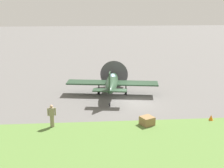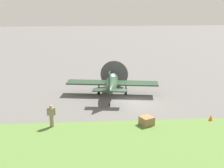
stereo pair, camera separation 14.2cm
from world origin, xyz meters
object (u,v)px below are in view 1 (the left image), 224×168
object	(u,v)px
supply_crate	(147,121)
runway_marker_cone	(211,118)
ground_crew_chief	(52,115)
airplane_lead	(112,82)

from	to	relation	value
supply_crate	runway_marker_cone	xyz separation A→B (m)	(5.17, 0.47, -0.10)
ground_crew_chief	runway_marker_cone	distance (m)	12.29
airplane_lead	supply_crate	bearing A→B (deg)	-65.82
supply_crate	runway_marker_cone	size ratio (longest dim) A/B	2.05
ground_crew_chief	runway_marker_cone	world-z (taller)	ground_crew_chief
airplane_lead	supply_crate	xyz separation A→B (m)	(2.07, -7.36, -1.02)
airplane_lead	runway_marker_cone	world-z (taller)	airplane_lead
runway_marker_cone	supply_crate	bearing A→B (deg)	-174.79
supply_crate	ground_crew_chief	bearing A→B (deg)	178.55
supply_crate	runway_marker_cone	bearing A→B (deg)	5.21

